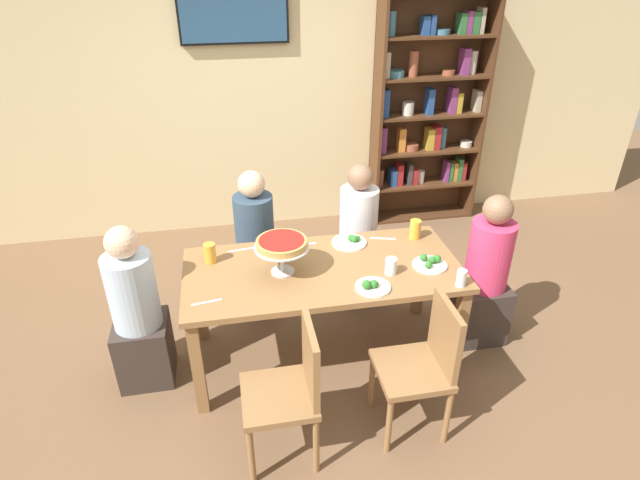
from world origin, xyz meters
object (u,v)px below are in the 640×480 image
at_px(bookshelf, 428,112).
at_px(chair_near_left, 291,387).
at_px(water_glass_clear_near, 461,278).
at_px(diner_far_left, 256,250).
at_px(water_glass_clear_far, 265,250).
at_px(cutlery_knife_near, 207,302).
at_px(diner_far_right, 358,241).
at_px(beer_glass_amber_tall, 210,253).
at_px(diner_head_east, 485,280).
at_px(diner_head_west, 138,318).
at_px(salad_plate_near_diner, 350,241).
at_px(salad_plate_spare, 372,286).
at_px(cutlery_knife_far, 383,238).
at_px(television, 233,11).
at_px(salad_plate_far_diner, 430,263).
at_px(water_glass_clear_spare, 391,266).
at_px(dining_table, 323,279).
at_px(chair_near_right, 424,361).
at_px(cutlery_fork_near, 240,250).
at_px(deep_dish_pizza_stand, 282,245).
at_px(cutlery_fork_far, 303,244).
at_px(beer_glass_amber_short, 415,229).

height_order(bookshelf, chair_near_left, bookshelf).
bearing_deg(water_glass_clear_near, diner_far_left, 137.36).
height_order(water_glass_clear_far, cutlery_knife_near, water_glass_clear_far).
relative_size(diner_far_right, beer_glass_amber_tall, 8.59).
xyz_separation_m(diner_head_east, diner_head_west, (-2.37, 0.02, 0.00)).
xyz_separation_m(salad_plate_near_diner, salad_plate_spare, (-0.01, -0.56, 0.01)).
xyz_separation_m(bookshelf, salad_plate_spare, (-1.22, -2.30, -0.36)).
bearing_deg(beer_glass_amber_tall, cutlery_knife_far, 3.95).
bearing_deg(cutlery_knife_far, diner_head_east, 171.92).
bearing_deg(diner_head_west, television, 68.47).
xyz_separation_m(salad_plate_far_diner, water_glass_clear_spare, (-0.28, -0.04, 0.03)).
relative_size(dining_table, chair_near_right, 2.06).
relative_size(diner_head_east, salad_plate_near_diner, 4.71).
distance_m(diner_head_east, chair_near_right, 1.00).
relative_size(salad_plate_spare, cutlery_fork_near, 1.22).
xyz_separation_m(diner_head_west, water_glass_clear_near, (1.99, -0.37, 0.30)).
height_order(television, salad_plate_far_diner, television).
height_order(diner_far_left, chair_near_right, diner_far_left).
relative_size(diner_head_west, salad_plate_near_diner, 4.71).
bearing_deg(beer_glass_amber_tall, dining_table, -16.28).
distance_m(dining_table, cutlery_knife_far, 0.58).
xyz_separation_m(television, deep_dish_pizza_stand, (0.11, -2.11, -1.14)).
relative_size(chair_near_right, cutlery_fork_far, 4.83).
distance_m(television, salad_plate_far_diner, 2.79).
relative_size(television, cutlery_fork_near, 5.30).
bearing_deg(chair_near_right, diner_head_east, -45.94).
bearing_deg(cutlery_fork_far, cutlery_knife_near, 44.30).
bearing_deg(chair_near_right, diner_far_right, 1.09).
distance_m(cutlery_knife_near, cutlery_fork_far, 0.87).
height_order(water_glass_clear_far, water_glass_clear_spare, same).
xyz_separation_m(chair_near_right, beer_glass_amber_tall, (-1.17, 0.91, 0.32)).
bearing_deg(bookshelf, chair_near_left, -122.88).
bearing_deg(cutlery_fork_far, salad_plate_near_diner, 175.46).
distance_m(television, salad_plate_spare, 2.81).
relative_size(chair_near_right, beer_glass_amber_tall, 6.50).
distance_m(diner_head_east, diner_head_west, 2.37).
bearing_deg(salad_plate_near_diner, deep_dish_pizza_stand, -151.58).
relative_size(diner_head_east, beer_glass_amber_short, 8.30).
xyz_separation_m(deep_dish_pizza_stand, salad_plate_far_diner, (0.96, -0.10, -0.18)).
xyz_separation_m(salad_plate_near_diner, beer_glass_amber_tall, (-0.97, -0.06, 0.05)).
height_order(diner_head_west, cutlery_fork_far, diner_head_west).
bearing_deg(diner_far_left, salad_plate_near_diner, 54.57).
bearing_deg(bookshelf, chair_near_right, -110.41).
bearing_deg(salad_plate_near_diner, cutlery_knife_far, 4.44).
bearing_deg(diner_head_west, deep_dish_pizza_stand, -1.30).
bearing_deg(water_glass_clear_far, cutlery_knife_far, 5.56).
distance_m(bookshelf, chair_near_left, 3.35).
xyz_separation_m(dining_table, beer_glass_amber_tall, (-0.71, 0.21, 0.16)).
bearing_deg(water_glass_clear_near, salad_plate_near_diner, 130.55).
height_order(bookshelf, beer_glass_amber_tall, bookshelf).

